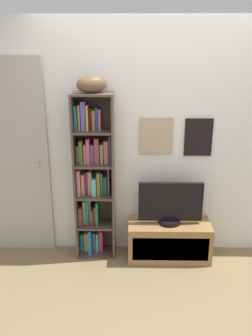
{
  "coord_description": "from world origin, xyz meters",
  "views": [
    {
      "loc": [
        -0.28,
        -2.33,
        2.09
      ],
      "look_at": [
        -0.34,
        0.85,
        1.02
      ],
      "focal_mm": 37.34,
      "sensor_mm": 36.0,
      "label": 1
    }
  ],
  "objects_px": {
    "football": "(92,84)",
    "tv_stand": "(169,240)",
    "television": "(170,204)",
    "door": "(6,160)",
    "bookshelf": "(93,179)"
  },
  "relations": [
    {
      "from": "football",
      "to": "tv_stand",
      "type": "bearing_deg",
      "value": -4.52
    },
    {
      "from": "tv_stand",
      "to": "television",
      "type": "bearing_deg",
      "value": 90.0
    },
    {
      "from": "television",
      "to": "door",
      "type": "distance_m",
      "value": 1.75
    },
    {
      "from": "tv_stand",
      "to": "door",
      "type": "xyz_separation_m",
      "value": [
        -1.69,
        0.17,
        0.82
      ]
    },
    {
      "from": "football",
      "to": "television",
      "type": "height_order",
      "value": "football"
    },
    {
      "from": "bookshelf",
      "to": "football",
      "type": "xyz_separation_m",
      "value": [
        0.02,
        -0.03,
        0.95
      ]
    },
    {
      "from": "football",
      "to": "television",
      "type": "xyz_separation_m",
      "value": [
        0.77,
        -0.06,
        -1.18
      ]
    },
    {
      "from": "football",
      "to": "tv_stand",
      "type": "distance_m",
      "value": 1.77
    },
    {
      "from": "door",
      "to": "tv_stand",
      "type": "bearing_deg",
      "value": -5.63
    },
    {
      "from": "bookshelf",
      "to": "door",
      "type": "xyz_separation_m",
      "value": [
        -0.9,
        0.07,
        0.18
      ]
    },
    {
      "from": "bookshelf",
      "to": "television",
      "type": "height_order",
      "value": "bookshelf"
    },
    {
      "from": "football",
      "to": "tv_stand",
      "type": "relative_size",
      "value": 0.35
    },
    {
      "from": "television",
      "to": "bookshelf",
      "type": "bearing_deg",
      "value": 173.42
    },
    {
      "from": "football",
      "to": "television",
      "type": "distance_m",
      "value": 1.41
    },
    {
      "from": "bookshelf",
      "to": "tv_stand",
      "type": "xyz_separation_m",
      "value": [
        0.79,
        -0.09,
        -0.64
      ]
    }
  ]
}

